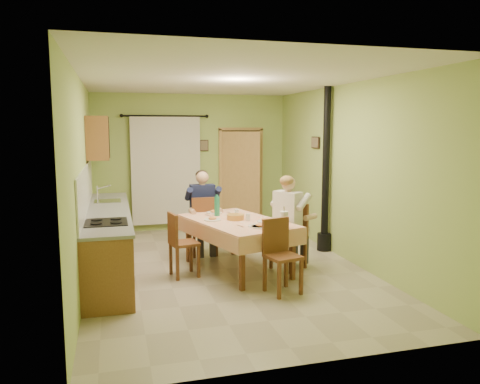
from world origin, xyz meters
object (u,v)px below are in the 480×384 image
object	(u,v)px
man_right	(289,211)
man_far	(203,203)
dining_table	(237,245)
chair_far	(203,237)
chair_right	(289,249)
stove_flue	(325,192)
chair_near	(282,271)
chair_left	(183,256)

from	to	relation	value
man_right	man_far	bearing A→B (deg)	12.23
dining_table	chair_far	xyz separation A→B (m)	(-0.33, 0.99, -0.09)
chair_far	chair_right	distance (m)	1.56
stove_flue	man_right	bearing A→B (deg)	-139.92
dining_table	stove_flue	xyz separation A→B (m)	(1.75, 0.71, 0.65)
chair_near	stove_flue	size ratio (longest dim) A/B	0.34
chair_right	chair_far	bearing A→B (deg)	13.12
chair_left	stove_flue	world-z (taller)	stove_flue
chair_right	stove_flue	world-z (taller)	stove_flue
chair_right	chair_left	size ratio (longest dim) A/B	1.07
chair_far	stove_flue	world-z (taller)	stove_flue
chair_near	man_right	size ratio (longest dim) A/B	0.68
chair_right	man_far	size ratio (longest dim) A/B	0.71
chair_far	chair_near	bearing A→B (deg)	-73.65
dining_table	stove_flue	distance (m)	1.99
dining_table	chair_near	distance (m)	1.13
dining_table	chair_left	bearing A→B (deg)	168.17
chair_near	chair_left	xyz separation A→B (m)	(-1.13, 1.01, -0.00)
man_far	man_right	xyz separation A→B (m)	(1.09, -1.12, 0.00)
dining_table	stove_flue	size ratio (longest dim) A/B	0.75
man_right	chair_left	bearing A→B (deg)	56.41
dining_table	chair_far	bearing A→B (deg)	91.16
dining_table	man_right	size ratio (longest dim) A/B	1.51
stove_flue	chair_left	bearing A→B (deg)	-163.07
chair_left	dining_table	bearing A→B (deg)	84.73
chair_near	chair_left	world-z (taller)	chair_near
chair_far	man_far	bearing A→B (deg)	90.00
chair_near	stove_flue	distance (m)	2.41
chair_near	dining_table	bearing A→B (deg)	-87.99
chair_far	chair_left	world-z (taller)	chair_far
chair_far	man_far	world-z (taller)	man_far
chair_left	chair_near	bearing A→B (deg)	37.60
chair_far	man_right	world-z (taller)	man_right
chair_near	chair_right	distance (m)	1.08
chair_right	man_far	xyz separation A→B (m)	(-1.10, 1.12, 0.59)
chair_near	man_far	bearing A→B (deg)	-87.01
chair_right	stove_flue	size ratio (longest dim) A/B	0.35
man_far	chair_near	bearing A→B (deg)	-73.76
chair_right	man_far	world-z (taller)	man_far
chair_left	man_far	distance (m)	1.32
dining_table	chair_near	size ratio (longest dim) A/B	2.21
dining_table	chair_near	world-z (taller)	chair_near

